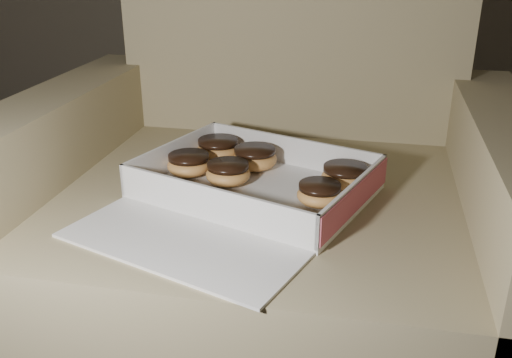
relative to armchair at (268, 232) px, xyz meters
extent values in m
cube|color=#96855F|center=(0.00, -0.05, -0.09)|extent=(0.78, 0.78, 0.46)
cube|color=#96855F|center=(0.00, 0.31, 0.42)|extent=(0.78, 0.15, 0.56)
cube|color=#96855F|center=(-0.42, -0.05, -0.02)|extent=(0.13, 0.78, 0.61)
cube|color=#96855F|center=(0.42, -0.05, -0.02)|extent=(0.13, 0.78, 0.61)
cube|color=white|center=(-0.01, -0.10, 0.14)|extent=(0.46, 0.40, 0.01)
cube|color=white|center=(0.04, 0.03, 0.17)|extent=(0.37, 0.13, 0.06)
cube|color=white|center=(-0.05, -0.23, 0.17)|extent=(0.37, 0.13, 0.06)
cube|color=white|center=(-0.18, -0.04, 0.17)|extent=(0.10, 0.27, 0.06)
cube|color=white|center=(0.17, -0.16, 0.17)|extent=(0.10, 0.27, 0.06)
cube|color=#BB4B5E|center=(0.18, -0.16, 0.17)|extent=(0.09, 0.27, 0.05)
cube|color=white|center=(-0.08, -0.31, 0.14)|extent=(0.41, 0.28, 0.01)
ellipsoid|color=#E0A14E|center=(-0.03, -0.01, 0.16)|extent=(0.09, 0.09, 0.04)
cylinder|color=black|center=(-0.03, -0.01, 0.18)|extent=(0.08, 0.08, 0.01)
ellipsoid|color=#E0A14E|center=(-0.11, 0.03, 0.16)|extent=(0.09, 0.09, 0.04)
cylinder|color=black|center=(-0.11, 0.03, 0.18)|extent=(0.08, 0.08, 0.01)
ellipsoid|color=#E0A14E|center=(-0.06, -0.09, 0.16)|extent=(0.08, 0.08, 0.04)
cylinder|color=black|center=(-0.06, -0.09, 0.18)|extent=(0.08, 0.08, 0.01)
ellipsoid|color=#E0A14E|center=(0.11, -0.14, 0.16)|extent=(0.08, 0.08, 0.04)
cylinder|color=black|center=(0.11, -0.14, 0.18)|extent=(0.07, 0.07, 0.01)
ellipsoid|color=#E0A14E|center=(-0.15, -0.06, 0.16)|extent=(0.08, 0.08, 0.04)
cylinder|color=black|center=(-0.15, -0.06, 0.18)|extent=(0.08, 0.08, 0.01)
ellipsoid|color=#E0A14E|center=(0.15, -0.06, 0.16)|extent=(0.09, 0.09, 0.04)
cylinder|color=black|center=(0.15, -0.06, 0.18)|extent=(0.08, 0.08, 0.01)
ellipsoid|color=black|center=(-0.18, -0.13, 0.15)|extent=(0.01, 0.01, 0.00)
ellipsoid|color=black|center=(0.00, -0.18, 0.15)|extent=(0.01, 0.01, 0.00)
ellipsoid|color=black|center=(0.01, -0.21, 0.15)|extent=(0.01, 0.01, 0.00)
camera|label=1|loc=(0.19, -1.03, 0.57)|focal=40.00mm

